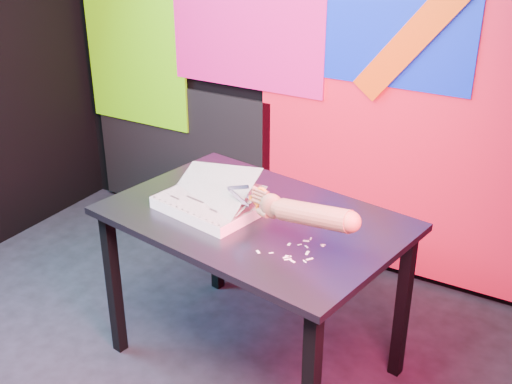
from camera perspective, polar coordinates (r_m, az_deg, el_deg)
The scene contains 7 objects.
room at distance 2.29m, azimuth -14.66°, elevation 8.96°, with size 3.01×3.01×2.71m.
backdrop at distance 3.52m, azimuth 3.63°, elevation 8.69°, with size 2.88×0.05×2.08m.
work_table at distance 2.68m, azimuth -0.15°, elevation -3.81°, with size 1.31×0.98×0.75m.
printout_stack at distance 2.67m, azimuth -4.12°, elevation -1.05°, with size 0.46×0.37×0.22m.
scissors at distance 2.45m, azimuth 0.28°, elevation -0.80°, with size 0.21×0.05×0.12m.
hand_forearm at distance 2.30m, azimuth 4.56°, elevation -1.92°, with size 0.47×0.15×0.15m.
paper_clippings at distance 2.38m, azimuth 3.63°, elevation -5.34°, with size 0.21×0.21×0.00m.
Camera 1 is at (1.57, -1.55, 1.97)m, focal length 45.00 mm.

